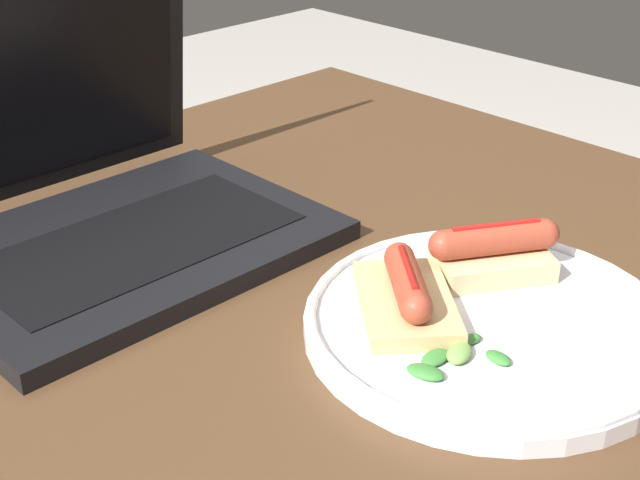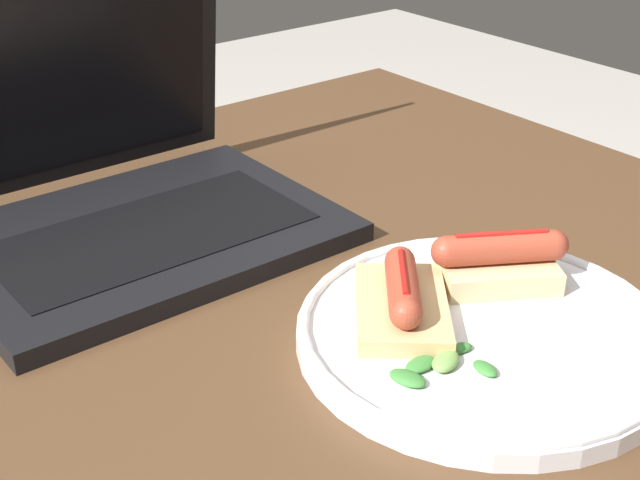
# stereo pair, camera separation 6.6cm
# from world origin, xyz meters

# --- Properties ---
(desk) EXTENTS (1.16, 0.87, 0.73)m
(desk) POSITION_xyz_m (0.00, 0.00, 0.64)
(desk) COLOR #4C331E
(desk) RESTS_ON ground_plane
(laptop) EXTENTS (0.34, 0.28, 0.26)m
(laptop) POSITION_xyz_m (0.04, 0.19, 0.78)
(laptop) COLOR black
(laptop) RESTS_ON desk
(plate) EXTENTS (0.29, 0.29, 0.02)m
(plate) POSITION_xyz_m (0.16, -0.16, 0.74)
(plate) COLOR silver
(plate) RESTS_ON desk
(sausage_toast_left) EXTENTS (0.13, 0.13, 0.04)m
(sausage_toast_left) POSITION_xyz_m (0.12, -0.11, 0.76)
(sausage_toast_left) COLOR tan
(sausage_toast_left) RESTS_ON plate
(sausage_toast_middle) EXTENTS (0.11, 0.10, 0.05)m
(sausage_toast_middle) POSITION_xyz_m (0.22, -0.12, 0.76)
(sausage_toast_middle) COLOR #D6B784
(sausage_toast_middle) RESTS_ON plate
(salad_pile) EXTENTS (0.08, 0.05, 0.01)m
(salad_pile) POSITION_xyz_m (0.09, -0.18, 0.75)
(salad_pile) COLOR #387A33
(salad_pile) RESTS_ON plate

